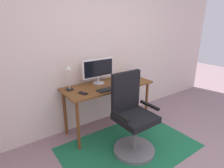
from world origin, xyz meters
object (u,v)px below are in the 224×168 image
object	(u,v)px
cell_phone	(83,93)
desk_lamp	(68,73)
keyboard	(111,89)
computer_mouse	(128,83)
desk	(108,90)
monitor	(98,69)
office_chair	(132,121)
coffee_cup	(130,74)

from	to	relation	value
cell_phone	desk_lamp	world-z (taller)	desk_lamp
keyboard	computer_mouse	bearing A→B (deg)	2.64
desk	desk_lamp	xyz separation A→B (m)	(-0.58, 0.13, 0.34)
computer_mouse	cell_phone	world-z (taller)	computer_mouse
computer_mouse	cell_phone	bearing A→B (deg)	174.88
desk	cell_phone	bearing A→B (deg)	-167.32
desk	desk_lamp	bearing A→B (deg)	167.49
desk_lamp	monitor	bearing A→B (deg)	2.10
keyboard	desk_lamp	xyz separation A→B (m)	(-0.50, 0.32, 0.24)
desk_lamp	office_chair	world-z (taller)	desk_lamp
desk_lamp	office_chair	distance (m)	1.09
coffee_cup	office_chair	distance (m)	1.10
computer_mouse	office_chair	world-z (taller)	office_chair
office_chair	coffee_cup	bearing A→B (deg)	50.31
cell_phone	coffee_cup	bearing A→B (deg)	-5.43
computer_mouse	desk_lamp	distance (m)	0.92
office_chair	monitor	bearing A→B (deg)	90.98
office_chair	keyboard	bearing A→B (deg)	91.34
desk	desk_lamp	world-z (taller)	desk_lamp
monitor	computer_mouse	distance (m)	0.52
desk	keyboard	world-z (taller)	keyboard
cell_phone	desk	bearing A→B (deg)	-6.68
coffee_cup	cell_phone	world-z (taller)	coffee_cup
office_chair	desk	bearing A→B (deg)	84.30
monitor	desk_lamp	size ratio (longest dim) A/B	1.48
computer_mouse	coffee_cup	size ratio (longest dim) A/B	1.16
keyboard	coffee_cup	world-z (taller)	coffee_cup
computer_mouse	cell_phone	xyz separation A→B (m)	(-0.75, 0.07, -0.01)
desk	office_chair	bearing A→B (deg)	-94.97
monitor	office_chair	bearing A→B (deg)	-88.29
monitor	cell_phone	bearing A→B (deg)	-147.87
office_chair	desk_lamp	bearing A→B (deg)	123.02
keyboard	computer_mouse	size ratio (longest dim) A/B	4.13
computer_mouse	coffee_cup	world-z (taller)	coffee_cup
monitor	office_chair	size ratio (longest dim) A/B	0.50
cell_phone	computer_mouse	bearing A→B (deg)	-24.48
keyboard	cell_phone	xyz separation A→B (m)	(-0.41, 0.08, -0.00)
desk	office_chair	size ratio (longest dim) A/B	1.29
keyboard	desk	bearing A→B (deg)	69.23
coffee_cup	cell_phone	bearing A→B (deg)	-166.07
keyboard	desk_lamp	size ratio (longest dim) A/B	1.18
computer_mouse	office_chair	xyz separation A→B (m)	(-0.32, -0.47, -0.33)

